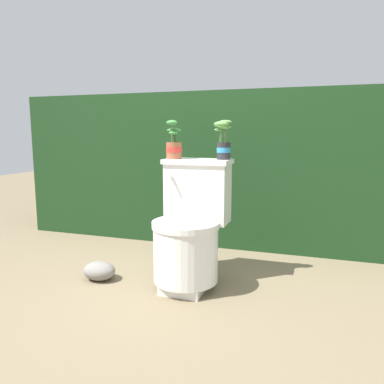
% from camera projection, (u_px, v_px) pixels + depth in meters
% --- Properties ---
extents(ground_plane, '(12.00, 12.00, 0.00)m').
position_uv_depth(ground_plane, '(175.00, 285.00, 2.36)').
color(ground_plane, '#75664C').
extents(hedge_backdrop, '(3.55, 0.74, 1.28)m').
position_uv_depth(hedge_backdrop, '(222.00, 167.00, 3.39)').
color(hedge_backdrop, '#193819').
rests_on(hedge_backdrop, ground).
extents(toilet, '(0.43, 0.56, 0.78)m').
position_uv_depth(toilet, '(190.00, 229.00, 2.33)').
color(toilet, white).
rests_on(toilet, ground).
extents(potted_plant_left, '(0.11, 0.11, 0.25)m').
position_uv_depth(potted_plant_left, '(174.00, 145.00, 2.43)').
color(potted_plant_left, '#9E5638').
rests_on(potted_plant_left, toilet).
extents(potted_plant_midleft, '(0.12, 0.11, 0.25)m').
position_uv_depth(potted_plant_midleft, '(223.00, 142.00, 2.35)').
color(potted_plant_midleft, '#262628').
rests_on(potted_plant_midleft, toilet).
extents(garden_stone, '(0.21, 0.17, 0.12)m').
position_uv_depth(garden_stone, '(99.00, 271.00, 2.44)').
color(garden_stone, gray).
rests_on(garden_stone, ground).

